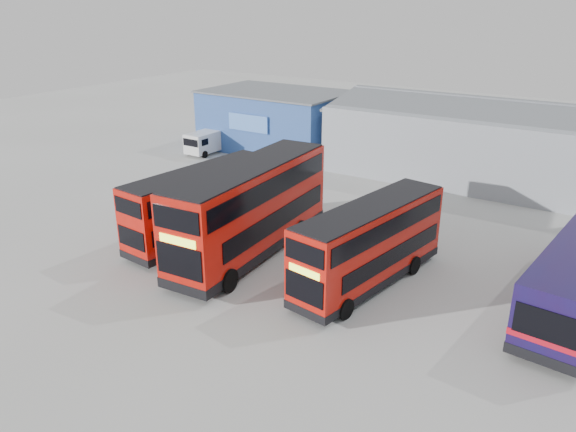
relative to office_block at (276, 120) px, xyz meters
The scene contains 7 objects.
ground_plane 22.94m from the office_block, 52.11° to the right, with size 120.00×120.00×0.00m, color #9B9B96.
office_block is the anchor object (origin of this frame).
maintenance_shed 22.09m from the office_block, ahead, with size 30.50×12.00×5.89m.
double_decker_left 20.89m from the office_block, 67.18° to the right, with size 3.15×9.71×4.04m.
double_decker_centre 22.62m from the office_block, 59.09° to the right, with size 3.53×11.71×4.89m.
double_decker_right 26.42m from the office_block, 46.31° to the right, with size 3.69×9.61×3.97m.
panel_van 6.34m from the office_block, 130.15° to the right, with size 1.92×4.46×1.94m.
Camera 1 is at (14.01, -23.07, 12.69)m, focal length 35.00 mm.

